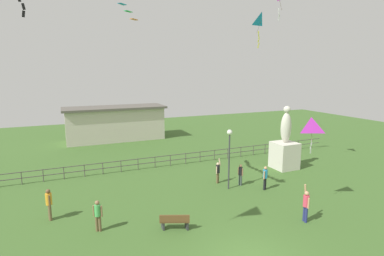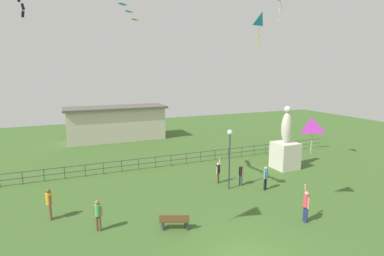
# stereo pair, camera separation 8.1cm
# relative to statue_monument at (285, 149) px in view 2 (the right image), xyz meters

# --- Properties ---
(statue_monument) EXTENTS (1.81, 1.81, 5.16)m
(statue_monument) POSITION_rel_statue_monument_xyz_m (0.00, 0.00, 0.00)
(statue_monument) COLOR beige
(statue_monument) RESTS_ON ground_plane
(lamppost) EXTENTS (0.36, 0.36, 4.10)m
(lamppost) POSITION_rel_statue_monument_xyz_m (-6.48, -2.12, 1.42)
(lamppost) COLOR #38383D
(lamppost) RESTS_ON ground_plane
(park_bench) EXTENTS (1.54, 0.95, 0.85)m
(park_bench) POSITION_rel_statue_monument_xyz_m (-11.72, -5.82, -1.13)
(park_bench) COLOR brown
(park_bench) RESTS_ON ground_plane
(person_0) EXTENTS (0.32, 0.52, 1.74)m
(person_0) POSITION_rel_statue_monument_xyz_m (-17.51, -2.20, -0.59)
(person_0) COLOR brown
(person_0) RESTS_ON ground_plane
(person_1) EXTENTS (0.44, 0.30, 1.62)m
(person_1) POSITION_rel_statue_monument_xyz_m (-15.26, -4.45, -0.66)
(person_1) COLOR brown
(person_1) RESTS_ON ground_plane
(person_2) EXTENTS (0.28, 0.44, 1.51)m
(person_2) POSITION_rel_statue_monument_xyz_m (-5.40, -1.89, -0.72)
(person_2) COLOR #3F4C47
(person_2) RESTS_ON ground_plane
(person_3) EXTENTS (0.33, 0.51, 2.00)m
(person_3) POSITION_rel_statue_monument_xyz_m (-5.07, -7.76, -0.59)
(person_3) COLOR navy
(person_3) RESTS_ON ground_plane
(person_4) EXTENTS (0.46, 0.32, 1.77)m
(person_4) POSITION_rel_statue_monument_xyz_m (-6.64, -0.86, -0.70)
(person_4) COLOR brown
(person_4) RESTS_ON ground_plane
(person_5) EXTENTS (0.42, 0.31, 1.62)m
(person_5) POSITION_rel_statue_monument_xyz_m (-4.30, -3.23, -0.66)
(person_5) COLOR black
(person_5) RESTS_ON ground_plane
(kite_1) EXTENTS (1.07, 0.76, 2.07)m
(kite_1) POSITION_rel_statue_monument_xyz_m (-3.57, -6.21, 3.19)
(kite_1) COLOR #B22DB2
(kite_2) EXTENTS (0.86, 0.81, 2.68)m
(kite_2) POSITION_rel_statue_monument_xyz_m (-1.80, 1.38, 10.14)
(kite_2) COLOR #198CD1
(waterfront_railing) EXTENTS (36.04, 0.06, 0.95)m
(waterfront_railing) POSITION_rel_statue_monument_xyz_m (-10.23, 4.30, -0.97)
(waterfront_railing) COLOR #4C4742
(waterfront_railing) RESTS_ON ground_plane
(pavilion_building) EXTENTS (11.40, 4.16, 3.89)m
(pavilion_building) POSITION_rel_statue_monument_xyz_m (-10.94, 16.30, 0.38)
(pavilion_building) COLOR beige
(pavilion_building) RESTS_ON ground_plane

